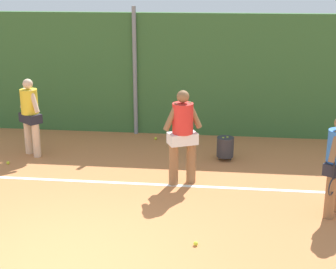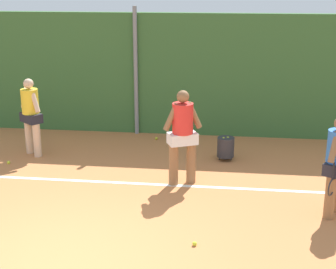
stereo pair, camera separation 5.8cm
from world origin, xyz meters
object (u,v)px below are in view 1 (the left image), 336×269
Objects in this scene: player_backcourt_far at (30,113)px; tennis_ball_0 at (196,243)px; ball_hopper at (225,147)px; tennis_ball_3 at (8,163)px; player_midcourt at (183,132)px; tennis_ball_7 at (156,138)px.

player_backcourt_far is 5.24m from tennis_ball_0.
ball_hopper is 7.78× the size of tennis_ball_3.
player_backcourt_far is (-3.39, 1.22, -0.06)m from player_midcourt.
player_midcourt is 27.16× the size of tennis_ball_7.
tennis_ball_0 is (0.40, -2.29, -0.97)m from player_midcourt.
tennis_ball_7 is at bearing 35.37° from tennis_ball_3.
player_midcourt reaches higher than tennis_ball_3.
tennis_ball_0 is 5.04m from tennis_ball_7.
ball_hopper is at bearing 10.13° from tennis_ball_3.
player_backcourt_far is 4.24m from ball_hopper.
tennis_ball_0 is 1.00× the size of tennis_ball_3.
player_midcourt is 3.49× the size of ball_hopper.
player_midcourt is at bearing 18.02° from player_backcourt_far.
player_backcourt_far is 3.29× the size of ball_hopper.
tennis_ball_0 is at bearing -34.97° from tennis_ball_3.
player_midcourt is at bearing 99.96° from tennis_ball_0.
tennis_ball_0 is (-0.39, -3.67, -0.26)m from ball_hopper.
tennis_ball_3 is 1.00× the size of tennis_ball_7.
player_midcourt is 27.16× the size of tennis_ball_0.
ball_hopper is at bearing -144.17° from player_midcourt.
ball_hopper is at bearing 40.07° from player_backcourt_far.
ball_hopper is 4.57m from tennis_ball_3.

